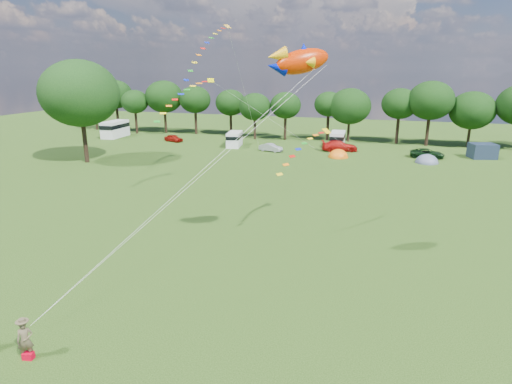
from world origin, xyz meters
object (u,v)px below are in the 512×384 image
(car_c, at_px, (339,146))
(car_b, at_px, (271,148))
(tent_greyblue, at_px, (427,163))
(kite_flyer, at_px, (25,340))
(campervan_a, at_px, (115,129))
(car_d, at_px, (427,153))
(car_a, at_px, (174,138))
(fish_kite, at_px, (297,61))
(campervan_c, at_px, (338,139))
(campervan_b, at_px, (234,139))
(tent_orange, at_px, (338,157))
(big_tree, at_px, (80,93))

(car_c, bearing_deg, car_b, 94.04)
(tent_greyblue, distance_m, kite_flyer, 51.69)
(campervan_a, height_order, kite_flyer, campervan_a)
(car_d, relative_size, kite_flyer, 2.56)
(car_c, relative_size, kite_flyer, 2.85)
(car_a, distance_m, fish_kite, 52.17)
(car_c, bearing_deg, tent_greyblue, -127.35)
(campervan_c, height_order, fish_kite, fish_kite)
(car_a, xyz_separation_m, car_c, (28.15, -0.16, 0.18))
(campervan_b, bearing_deg, car_a, 73.75)
(campervan_c, distance_m, fish_kite, 45.35)
(tent_greyblue, bearing_deg, campervan_a, 173.07)
(tent_orange, relative_size, tent_greyblue, 0.94)
(big_tree, relative_size, campervan_a, 2.18)
(kite_flyer, bearing_deg, campervan_c, 47.30)
(car_a, xyz_separation_m, campervan_c, (27.45, 2.90, 0.73))
(campervan_a, distance_m, tent_orange, 41.51)
(campervan_c, bearing_deg, car_c, -169.62)
(campervan_c, height_order, tent_orange, campervan_c)
(car_d, height_order, campervan_b, campervan_b)
(campervan_a, relative_size, tent_orange, 1.95)
(kite_flyer, bearing_deg, car_d, 33.06)
(car_d, relative_size, tent_orange, 1.49)
(big_tree, height_order, campervan_b, big_tree)
(big_tree, distance_m, fish_kite, 40.33)
(car_c, relative_size, tent_orange, 1.66)
(car_c, relative_size, campervan_a, 0.85)
(campervan_a, xyz_separation_m, tent_greyblue, (52.75, -6.41, -1.55))
(car_a, relative_size, tent_greyblue, 1.08)
(fish_kite, bearing_deg, car_b, 77.45)
(car_b, bearing_deg, tent_orange, -85.29)
(car_a, height_order, campervan_a, campervan_a)
(campervan_a, bearing_deg, car_d, -96.44)
(big_tree, bearing_deg, car_c, 30.13)
(tent_greyblue, bearing_deg, big_tree, -163.07)
(car_c, xyz_separation_m, car_d, (12.37, -1.53, -0.14))
(car_d, height_order, tent_orange, car_d)
(campervan_a, xyz_separation_m, campervan_b, (23.99, -2.45, -0.33))
(car_a, distance_m, campervan_c, 27.61)
(car_a, xyz_separation_m, car_d, (40.52, -1.70, 0.04))
(kite_flyer, bearing_deg, car_a, 75.48)
(kite_flyer, bearing_deg, campervan_a, 85.51)
(tent_orange, bearing_deg, big_tree, -157.08)
(car_b, relative_size, tent_orange, 1.07)
(car_d, bearing_deg, big_tree, 114.29)
(campervan_c, distance_m, tent_orange, 8.02)
(big_tree, bearing_deg, tent_greyblue, 16.93)
(car_d, xyz_separation_m, campervan_b, (-28.98, 0.54, 0.61))
(car_d, xyz_separation_m, campervan_c, (-13.07, 4.60, 0.69))
(campervan_a, bearing_deg, car_b, -102.26)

